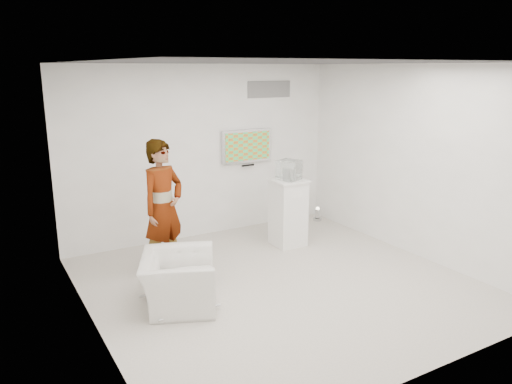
% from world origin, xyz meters
% --- Properties ---
extents(room, '(5.01, 5.01, 3.00)m').
position_xyz_m(room, '(0.00, 0.00, 1.50)').
color(room, beige).
rests_on(room, ground).
extents(tv, '(1.00, 0.08, 0.60)m').
position_xyz_m(tv, '(0.85, 2.45, 1.55)').
color(tv, '#B9B8BD').
rests_on(tv, room).
extents(logo_decal, '(0.90, 0.02, 0.30)m').
position_xyz_m(logo_decal, '(1.35, 2.49, 2.55)').
color(logo_decal, slate).
rests_on(logo_decal, room).
extents(person, '(0.85, 0.73, 1.98)m').
position_xyz_m(person, '(-1.24, 1.17, 0.99)').
color(person, silver).
rests_on(person, room).
extents(armchair, '(1.23, 1.30, 0.67)m').
position_xyz_m(armchair, '(-1.45, 0.10, 0.33)').
color(armchair, silver).
rests_on(armchair, room).
extents(pedestal, '(0.56, 0.56, 1.13)m').
position_xyz_m(pedestal, '(0.99, 1.28, 0.57)').
color(pedestal, white).
rests_on(pedestal, room).
extents(floor_uplight, '(0.18, 0.18, 0.26)m').
position_xyz_m(floor_uplight, '(2.26, 2.12, 0.13)').
color(floor_uplight, silver).
rests_on(floor_uplight, room).
extents(vitrine, '(0.42, 0.42, 0.33)m').
position_xyz_m(vitrine, '(0.99, 1.28, 1.29)').
color(vitrine, white).
rests_on(vitrine, pedestal).
extents(console, '(0.10, 0.15, 0.20)m').
position_xyz_m(console, '(0.99, 1.28, 1.23)').
color(console, white).
rests_on(console, pedestal).
extents(wii_remote, '(0.06, 0.14, 0.04)m').
position_xyz_m(wii_remote, '(-1.07, 1.41, 1.78)').
color(wii_remote, white).
rests_on(wii_remote, person).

